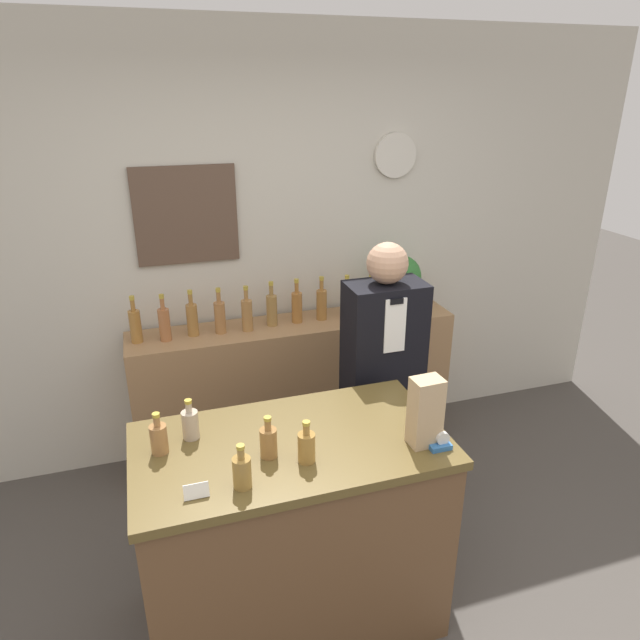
# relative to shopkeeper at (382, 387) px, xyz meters

# --- Properties ---
(back_wall) EXTENTS (5.20, 0.09, 2.70)m
(back_wall) POSITION_rel_shopkeeper_xyz_m (-0.41, 0.95, 0.55)
(back_wall) COLOR beige
(back_wall) RESTS_ON ground_plane
(back_shelf) EXTENTS (2.07, 0.38, 0.94)m
(back_shelf) POSITION_rel_shopkeeper_xyz_m (-0.30, 0.71, -0.34)
(back_shelf) COLOR #9E754C
(back_shelf) RESTS_ON ground_plane
(display_counter) EXTENTS (1.29, 0.71, 0.97)m
(display_counter) POSITION_rel_shopkeeper_xyz_m (-0.67, -0.58, -0.32)
(display_counter) COLOR brown
(display_counter) RESTS_ON ground_plane
(shopkeeper) EXTENTS (0.41, 0.26, 1.62)m
(shopkeeper) POSITION_rel_shopkeeper_xyz_m (0.00, 0.00, 0.00)
(shopkeeper) COLOR black
(shopkeeper) RESTS_ON ground_plane
(potted_plant) EXTENTS (0.28, 0.28, 0.37)m
(potted_plant) POSITION_rel_shopkeeper_xyz_m (0.43, 0.73, 0.34)
(potted_plant) COLOR #B27047
(potted_plant) RESTS_ON back_shelf
(paper_bag) EXTENTS (0.13, 0.10, 0.30)m
(paper_bag) POSITION_rel_shopkeeper_xyz_m (-0.15, -0.75, 0.31)
(paper_bag) COLOR tan
(paper_bag) RESTS_ON display_counter
(tape_dispenser) EXTENTS (0.09, 0.06, 0.07)m
(tape_dispenser) POSITION_rel_shopkeeper_xyz_m (-0.10, -0.81, 0.19)
(tape_dispenser) COLOR #2D66A8
(tape_dispenser) RESTS_ON display_counter
(price_card_left) EXTENTS (0.09, 0.02, 0.06)m
(price_card_left) POSITION_rel_shopkeeper_xyz_m (-1.08, -0.81, 0.19)
(price_card_left) COLOR white
(price_card_left) RESTS_ON display_counter
(counter_bottle_0) EXTENTS (0.07, 0.07, 0.18)m
(counter_bottle_0) POSITION_rel_shopkeeper_xyz_m (-1.18, -0.49, 0.23)
(counter_bottle_0) COLOR #9A6B3D
(counter_bottle_0) RESTS_ON display_counter
(counter_bottle_1) EXTENTS (0.07, 0.07, 0.18)m
(counter_bottle_1) POSITION_rel_shopkeeper_xyz_m (-1.05, -0.42, 0.23)
(counter_bottle_1) COLOR tan
(counter_bottle_1) RESTS_ON display_counter
(counter_bottle_2) EXTENTS (0.07, 0.07, 0.18)m
(counter_bottle_2) POSITION_rel_shopkeeper_xyz_m (-0.91, -0.80, 0.23)
(counter_bottle_2) COLOR olive
(counter_bottle_2) RESTS_ON display_counter
(counter_bottle_3) EXTENTS (0.07, 0.07, 0.18)m
(counter_bottle_3) POSITION_rel_shopkeeper_xyz_m (-0.77, -0.65, 0.23)
(counter_bottle_3) COLOR olive
(counter_bottle_3) RESTS_ON display_counter
(counter_bottle_4) EXTENTS (0.07, 0.07, 0.18)m
(counter_bottle_4) POSITION_rel_shopkeeper_xyz_m (-0.64, -0.72, 0.23)
(counter_bottle_4) COLOR olive
(counter_bottle_4) RESTS_ON display_counter
(shelf_bottle_0) EXTENTS (0.07, 0.07, 0.29)m
(shelf_bottle_0) POSITION_rel_shopkeeper_xyz_m (-1.25, 0.71, 0.24)
(shelf_bottle_0) COLOR #9F6B30
(shelf_bottle_0) RESTS_ON back_shelf
(shelf_bottle_1) EXTENTS (0.07, 0.07, 0.29)m
(shelf_bottle_1) POSITION_rel_shopkeeper_xyz_m (-1.09, 0.69, 0.24)
(shelf_bottle_1) COLOR #A5653A
(shelf_bottle_1) RESTS_ON back_shelf
(shelf_bottle_2) EXTENTS (0.07, 0.07, 0.29)m
(shelf_bottle_2) POSITION_rel_shopkeeper_xyz_m (-0.92, 0.72, 0.24)
(shelf_bottle_2) COLOR olive
(shelf_bottle_2) RESTS_ON back_shelf
(shelf_bottle_3) EXTENTS (0.07, 0.07, 0.29)m
(shelf_bottle_3) POSITION_rel_shopkeeper_xyz_m (-0.76, 0.70, 0.24)
(shelf_bottle_3) COLOR #A06B3C
(shelf_bottle_3) RESTS_ON back_shelf
(shelf_bottle_4) EXTENTS (0.07, 0.07, 0.29)m
(shelf_bottle_4) POSITION_rel_shopkeeper_xyz_m (-0.60, 0.69, 0.24)
(shelf_bottle_4) COLOR #A2723E
(shelf_bottle_4) RESTS_ON back_shelf
(shelf_bottle_5) EXTENTS (0.07, 0.07, 0.29)m
(shelf_bottle_5) POSITION_rel_shopkeeper_xyz_m (-0.44, 0.72, 0.24)
(shelf_bottle_5) COLOR olive
(shelf_bottle_5) RESTS_ON back_shelf
(shelf_bottle_6) EXTENTS (0.07, 0.07, 0.29)m
(shelf_bottle_6) POSITION_rel_shopkeeper_xyz_m (-0.27, 0.72, 0.24)
(shelf_bottle_6) COLOR #A26830
(shelf_bottle_6) RESTS_ON back_shelf
(shelf_bottle_7) EXTENTS (0.07, 0.07, 0.29)m
(shelf_bottle_7) POSITION_rel_shopkeeper_xyz_m (-0.11, 0.72, 0.24)
(shelf_bottle_7) COLOR #9E6B33
(shelf_bottle_7) RESTS_ON back_shelf
(shelf_bottle_8) EXTENTS (0.07, 0.07, 0.29)m
(shelf_bottle_8) POSITION_rel_shopkeeper_xyz_m (0.05, 0.70, 0.24)
(shelf_bottle_8) COLOR #A56A34
(shelf_bottle_8) RESTS_ON back_shelf
(shelf_bottle_9) EXTENTS (0.07, 0.07, 0.29)m
(shelf_bottle_9) POSITION_rel_shopkeeper_xyz_m (0.21, 0.69, 0.24)
(shelf_bottle_9) COLOR #9F7036
(shelf_bottle_9) RESTS_ON back_shelf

